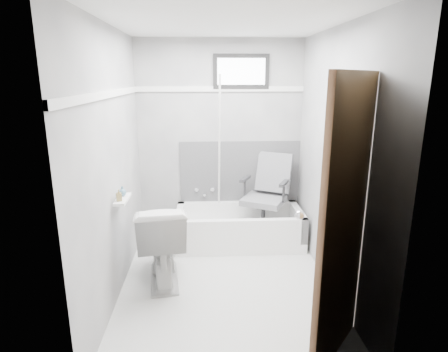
{
  "coord_description": "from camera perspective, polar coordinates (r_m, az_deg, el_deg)",
  "views": [
    {
      "loc": [
        -0.19,
        -3.26,
        1.96
      ],
      "look_at": [
        0.0,
        0.35,
        1.0
      ],
      "focal_mm": 30.0,
      "sensor_mm": 36.0,
      "label": 1
    }
  ],
  "objects": [
    {
      "name": "floor",
      "position": [
        3.81,
        0.28,
        -16.11
      ],
      "size": [
        2.6,
        2.6,
        0.0
      ],
      "primitive_type": "plane",
      "color": "white",
      "rests_on": "ground"
    },
    {
      "name": "ceiling",
      "position": [
        3.29,
        0.34,
        22.56
      ],
      "size": [
        2.6,
        2.6,
        0.0
      ],
      "primitive_type": "plane",
      "rotation": [
        3.14,
        0.0,
        0.0
      ],
      "color": "silver",
      "rests_on": "floor"
    },
    {
      "name": "wall_back",
      "position": [
        4.62,
        -0.61,
        5.43
      ],
      "size": [
        2.0,
        0.02,
        2.4
      ],
      "primitive_type": "cube",
      "color": "slate",
      "rests_on": "floor"
    },
    {
      "name": "wall_front",
      "position": [
        2.11,
        2.32,
        -6.29
      ],
      "size": [
        2.0,
        0.02,
        2.4
      ],
      "primitive_type": "cube",
      "color": "slate",
      "rests_on": "floor"
    },
    {
      "name": "wall_left",
      "position": [
        3.44,
        -16.56,
        1.5
      ],
      "size": [
        0.02,
        2.6,
        2.4
      ],
      "primitive_type": "cube",
      "color": "slate",
      "rests_on": "floor"
    },
    {
      "name": "wall_right",
      "position": [
        3.55,
        16.66,
        1.88
      ],
      "size": [
        0.02,
        2.6,
        2.4
      ],
      "primitive_type": "cube",
      "color": "slate",
      "rests_on": "floor"
    },
    {
      "name": "bathtub",
      "position": [
        4.56,
        2.3,
        -7.71
      ],
      "size": [
        1.5,
        0.7,
        0.42
      ],
      "primitive_type": null,
      "color": "white",
      "rests_on": "floor"
    },
    {
      "name": "office_chair",
      "position": [
        4.51,
        6.07,
        -2.83
      ],
      "size": [
        0.74,
        0.74,
        0.95
      ],
      "primitive_type": null,
      "rotation": [
        0.0,
        0.0,
        -0.47
      ],
      "color": "slate",
      "rests_on": "bathtub"
    },
    {
      "name": "toilet",
      "position": [
        3.75,
        -9.47,
        -9.83
      ],
      "size": [
        0.56,
        0.88,
        0.81
      ],
      "primitive_type": "imported",
      "rotation": [
        0.0,
        0.0,
        3.27
      ],
      "color": "silver",
      "rests_on": "floor"
    },
    {
      "name": "door",
      "position": [
        2.49,
        25.64,
        -9.39
      ],
      "size": [
        0.78,
        0.78,
        2.0
      ],
      "primitive_type": null,
      "color": "#573020",
      "rests_on": "floor"
    },
    {
      "name": "window",
      "position": [
        4.56,
        2.63,
        15.63
      ],
      "size": [
        0.66,
        0.04,
        0.4
      ],
      "primitive_type": null,
      "color": "black",
      "rests_on": "wall_back"
    },
    {
      "name": "backerboard",
      "position": [
        4.71,
        2.45,
        0.63
      ],
      "size": [
        1.5,
        0.02,
        0.78
      ],
      "primitive_type": "cube",
      "color": "#4C4C4F",
      "rests_on": "wall_back"
    },
    {
      "name": "trim_back",
      "position": [
        4.55,
        -0.62,
        13.12
      ],
      "size": [
        2.0,
        0.02,
        0.06
      ],
      "primitive_type": "cube",
      "color": "white",
      "rests_on": "wall_back"
    },
    {
      "name": "trim_left",
      "position": [
        3.36,
        -17.13,
        11.85
      ],
      "size": [
        0.02,
        2.6,
        0.06
      ],
      "primitive_type": "cube",
      "color": "white",
      "rests_on": "wall_left"
    },
    {
      "name": "pole",
      "position": [
        4.42,
        -0.72,
        2.99
      ],
      "size": [
        0.02,
        0.52,
        1.89
      ],
      "primitive_type": "cylinder",
      "rotation": [
        0.26,
        0.0,
        0.0
      ],
      "color": "white",
      "rests_on": "bathtub"
    },
    {
      "name": "shelf",
      "position": [
        3.47,
        -15.2,
        -3.44
      ],
      "size": [
        0.1,
        0.32,
        0.02
      ],
      "primitive_type": "cube",
      "color": "white",
      "rests_on": "wall_left"
    },
    {
      "name": "soap_bottle_a",
      "position": [
        3.38,
        -15.72,
        -2.81
      ],
      "size": [
        0.06,
        0.06,
        0.1
      ],
      "primitive_type": "imported",
      "rotation": [
        0.0,
        0.0,
        0.31
      ],
      "color": "olive",
      "rests_on": "shelf"
    },
    {
      "name": "soap_bottle_b",
      "position": [
        3.51,
        -15.23,
        -2.21
      ],
      "size": [
        0.08,
        0.08,
        0.09
      ],
      "primitive_type": "imported",
      "rotation": [
        0.0,
        0.0,
        0.11
      ],
      "color": "slate",
      "rests_on": "shelf"
    },
    {
      "name": "faucet",
      "position": [
        4.74,
        -2.99,
        -2.43
      ],
      "size": [
        0.26,
        0.1,
        0.16
      ],
      "primitive_type": null,
      "color": "silver",
      "rests_on": "wall_back"
    }
  ]
}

